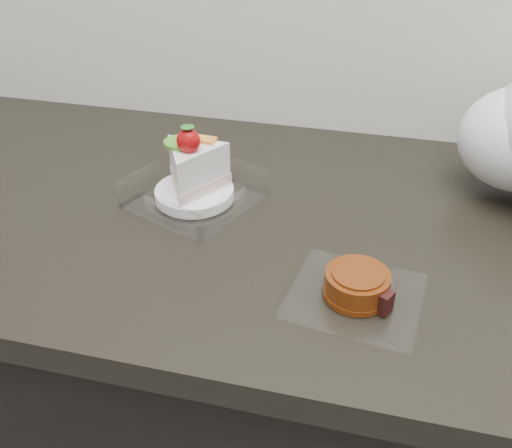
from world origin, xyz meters
The scene contains 3 objects.
counter centered at (0.00, 1.69, 0.45)m, with size 2.04×0.64×0.90m.
cake_tray centered at (-0.29, 1.70, 0.93)m, with size 0.21×0.21×0.13m.
mooncake_wrap centered at (-0.03, 1.53, 0.91)m, with size 0.17×0.16×0.04m.
Camera 1 is at (-0.02, 1.00, 1.36)m, focal length 40.00 mm.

